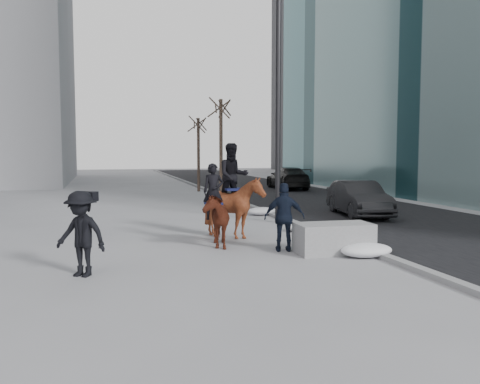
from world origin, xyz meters
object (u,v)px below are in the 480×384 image
object	(u,v)px
car_near	(359,198)
mounted_left	(214,215)
planter	(334,238)
mounted_right	(234,200)

from	to	relation	value
car_near	mounted_left	bearing A→B (deg)	-136.51
planter	car_near	size ratio (longest dim) A/B	0.45
planter	mounted_right	distance (m)	3.42
planter	car_near	bearing A→B (deg)	57.19
car_near	mounted_left	distance (m)	8.27
planter	car_near	world-z (taller)	car_near
car_near	mounted_right	size ratio (longest dim) A/B	1.50
mounted_right	car_near	bearing A→B (deg)	31.34
planter	mounted_left	world-z (taller)	mounted_left
mounted_left	mounted_right	xyz separation A→B (m)	(0.81, 1.01, 0.29)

